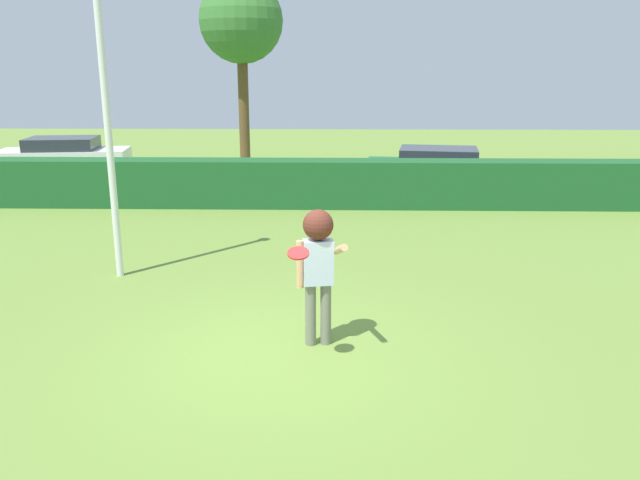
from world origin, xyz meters
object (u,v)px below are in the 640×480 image
object	(u,v)px
person	(318,257)
oak_tree	(241,23)
frisbee	(298,253)
parked_car_green	(438,167)
lamppost	(104,78)
parked_car_white	(63,154)

from	to	relation	value
person	oak_tree	distance (m)	14.45
frisbee	parked_car_green	distance (m)	12.11
person	lamppost	xyz separation A→B (m)	(-3.54, 2.78, 2.16)
parked_car_white	parked_car_green	xyz separation A→B (m)	(12.12, -2.56, 0.00)
person	oak_tree	world-z (taller)	oak_tree
parked_car_white	frisbee	bearing A→B (deg)	-58.41
parked_car_green	oak_tree	xyz separation A→B (m)	(-6.04, 2.83, 4.19)
frisbee	lamppost	xyz separation A→B (m)	(-3.33, 3.51, 1.90)
lamppost	parked_car_green	distance (m)	10.87
frisbee	oak_tree	xyz separation A→B (m)	(-2.61, 14.41, 3.41)
frisbee	parked_car_white	xyz separation A→B (m)	(-8.70, 14.15, -0.78)
person	frisbee	distance (m)	0.80
parked_car_white	parked_car_green	bearing A→B (deg)	-11.93
lamppost	oak_tree	xyz separation A→B (m)	(0.72, 10.91, 1.51)
parked_car_green	oak_tree	bearing A→B (deg)	154.92
person	parked_car_white	xyz separation A→B (m)	(-8.91, 13.43, -0.51)
frisbee	parked_car_green	size ratio (longest dim) A/B	0.06
lamppost	frisbee	bearing A→B (deg)	-46.44
person	parked_car_green	size ratio (longest dim) A/B	0.41
parked_car_green	lamppost	bearing A→B (deg)	-129.90
oak_tree	parked_car_white	bearing A→B (deg)	-177.51
parked_car_white	lamppost	bearing A→B (deg)	-63.24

